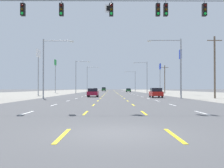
{
  "coord_description": "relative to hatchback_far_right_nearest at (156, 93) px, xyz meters",
  "views": [
    {
      "loc": [
        -0.24,
        -8.73,
        1.49
      ],
      "look_at": [
        0.2,
        75.4,
        2.86
      ],
      "focal_mm": 42.07,
      "sensor_mm": 36.0,
      "label": 1
    }
  ],
  "objects": [
    {
      "name": "streetlight_right_row_2",
      "position": [
        2.66,
        68.89,
        4.38
      ],
      "size": [
        4.48,
        0.26,
        8.75
      ],
      "color": "gray",
      "rests_on": "ground"
    },
    {
      "name": "ground_plane",
      "position": [
        -6.98,
        33.04,
        -0.78
      ],
      "size": [
        572.0,
        572.0,
        0.0
      ],
      "primitive_type": "plane",
      "color": "#4C4C4F"
    },
    {
      "name": "lot_apron_right",
      "position": [
        17.77,
        33.04,
        -0.78
      ],
      "size": [
        28.0,
        440.0,
        0.01
      ],
      "primitive_type": "cube",
      "color": "gray",
      "rests_on": "ground"
    },
    {
      "name": "pole_sign_left_row_2",
      "position": [
        -24.21,
        38.82,
        6.94
      ],
      "size": [
        0.24,
        2.06,
        10.28
      ],
      "color": "gray",
      "rests_on": "ground"
    },
    {
      "name": "streetlight_right_row_0",
      "position": [
        2.56,
        -3.13,
        4.48
      ],
      "size": [
        5.07,
        0.26,
        8.82
      ],
      "color": "gray",
      "rests_on": "ground"
    },
    {
      "name": "streetlight_right_row_1",
      "position": [
        2.75,
        32.88,
        4.49
      ],
      "size": [
        4.01,
        0.26,
        9.06
      ],
      "color": "gray",
      "rests_on": "ground"
    },
    {
      "name": "lot_apron_left",
      "position": [
        -31.73,
        33.04,
        -0.78
      ],
      "size": [
        28.0,
        440.0,
        0.01
      ],
      "primitive_type": "cube",
      "color": "gray",
      "rests_on": "ground"
    },
    {
      "name": "sedan_inner_left_near",
      "position": [
        -10.27,
        3.62,
        -0.03
      ],
      "size": [
        1.8,
        4.5,
        1.46
      ],
      "color": "maroon",
      "rests_on": "ground"
    },
    {
      "name": "suv_inner_left_far",
      "position": [
        -10.6,
        88.48,
        0.24
      ],
      "size": [
        1.98,
        4.9,
        1.98
      ],
      "color": "#235B2D",
      "rests_on": "ground"
    },
    {
      "name": "pole_sign_right_row_2",
      "position": [
        8.76,
        42.81,
        6.32
      ],
      "size": [
        0.24,
        1.91,
        9.46
      ],
      "color": "gray",
      "rests_on": "ground"
    },
    {
      "name": "streetlight_left_row_2",
      "position": [
        -16.6,
        68.89,
        5.44
      ],
      "size": [
        5.04,
        0.26,
        10.65
      ],
      "color": "gray",
      "rests_on": "ground"
    },
    {
      "name": "hatchback_far_right_nearest",
      "position": [
        0.0,
        0.0,
        0.0
      ],
      "size": [
        1.72,
        3.9,
        1.54
      ],
      "color": "red",
      "rests_on": "ground"
    },
    {
      "name": "utility_pole_right_row_0",
      "position": [
        8.1,
        -3.27,
        3.98
      ],
      "size": [
        2.2,
        0.26,
        9.14
      ],
      "color": "brown",
      "rests_on": "ground"
    },
    {
      "name": "sedan_far_right_mid",
      "position": [
        -0.22,
        62.03,
        -0.03
      ],
      "size": [
        1.8,
        4.5,
        1.46
      ],
      "color": "#235B2D",
      "rests_on": "ground"
    },
    {
      "name": "utility_pole_right_row_1",
      "position": [
        8.48,
        34.2,
        3.46
      ],
      "size": [
        2.2,
        0.26,
        8.11
      ],
      "color": "brown",
      "rests_on": "ground"
    },
    {
      "name": "pole_sign_right_row_1",
      "position": [
        8.98,
        18.91,
        6.92
      ],
      "size": [
        0.24,
        1.61,
        10.49
      ],
      "color": "gray",
      "rests_on": "ground"
    },
    {
      "name": "streetlight_left_row_1",
      "position": [
        -16.72,
        32.88,
        4.65
      ],
      "size": [
        4.02,
        0.26,
        9.36
      ],
      "color": "gray",
      "rests_on": "ground"
    },
    {
      "name": "lane_markings",
      "position": [
        -6.98,
        71.54,
        -0.78
      ],
      "size": [
        10.64,
        227.6,
        0.01
      ],
      "color": "white",
      "rests_on": "ground"
    },
    {
      "name": "pole_sign_left_row_1",
      "position": [
        -22.88,
        15.05,
        6.93
      ],
      "size": [
        0.24,
        2.6,
        9.92
      ],
      "color": "gray",
      "rests_on": "ground"
    },
    {
      "name": "signal_span_wire",
      "position": [
        -6.82,
        -22.34,
        4.82
      ],
      "size": [
        26.46,
        0.53,
        9.39
      ],
      "color": "brown",
      "rests_on": "ground"
    },
    {
      "name": "hatchback_far_left_midfar",
      "position": [
        -13.73,
        71.02,
        0.0
      ],
      "size": [
        1.72,
        3.9,
        1.54
      ],
      "color": "#B28C33",
      "rests_on": "ground"
    },
    {
      "name": "streetlight_left_row_0",
      "position": [
        -16.6,
        -3.13,
        4.38
      ],
      "size": [
        4.54,
        0.26,
        8.74
      ],
      "color": "gray",
      "rests_on": "ground"
    }
  ]
}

